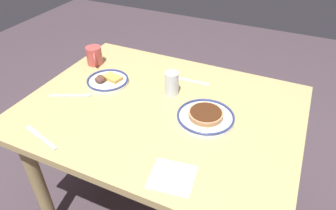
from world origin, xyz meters
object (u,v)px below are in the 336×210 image
Objects in this scene: coffee_mug at (94,56)px; paper_napkin at (172,177)px; plate_center_pancakes at (206,116)px; drinking_glass at (172,84)px; tea_spoon at (185,79)px; fork_near at (71,96)px; butter_knife at (41,137)px; plate_near_main at (107,80)px.

paper_napkin is (-0.72, 0.56, -0.05)m from coffee_mug.
plate_center_pancakes is 2.20× the size of drinking_glass.
coffee_mug is 0.91m from paper_napkin.
plate_center_pancakes is 0.32m from tea_spoon.
fork_near is at bearing 39.47° from tea_spoon.
drinking_glass reaches higher than coffee_mug.
butter_knife is at bearing 106.49° from fork_near.
butter_knife is (-0.08, 0.28, -0.00)m from fork_near.
fork_near reaches higher than paper_napkin.
coffee_mug is 0.51m from drinking_glass.
plate_center_pancakes reaches higher than paper_napkin.
tea_spoon reaches higher than fork_near.
tea_spoon is (-0.01, -0.14, -0.05)m from drinking_glass.
tea_spoon is (-0.35, -0.64, 0.00)m from butter_knife.
fork_near is 0.29m from butter_knife.
plate_near_main is 0.23m from coffee_mug.
fork_near is (0.64, 0.11, -0.01)m from plate_center_pancakes.
tea_spoon is at bearing -151.12° from plate_near_main.
drinking_glass is at bearing -152.47° from fork_near.
fork_near is (-0.08, 0.31, -0.05)m from coffee_mug.
fork_near is (0.64, -0.25, 0.00)m from paper_napkin.
coffee_mug is at bearing -74.51° from butter_knife.
drinking_glass is at bearing -124.10° from butter_knife.
plate_near_main is 1.03× the size of tea_spoon.
plate_center_pancakes is at bearing 127.71° from tea_spoon.
tea_spoon is at bearing -174.48° from coffee_mug.
drinking_glass is at bearing 84.41° from tea_spoon.
paper_napkin is at bearing 142.14° from coffee_mug.
plate_center_pancakes is 0.75m from coffee_mug.
paper_napkin is 0.55m from butter_knife.
coffee_mug is 0.52× the size of tea_spoon.
butter_knife is (-0.16, 0.59, -0.05)m from coffee_mug.
plate_center_pancakes is 2.35× the size of coffee_mug.
fork_near is (0.09, 0.17, -0.01)m from plate_near_main.
coffee_mug is at bearing -38.97° from plate_near_main.
paper_napkin is at bearing 158.80° from fork_near.
plate_near_main is at bearing 141.03° from coffee_mug.
paper_napkin is (-0.00, 0.35, -0.01)m from plate_center_pancakes.
drinking_glass reaches higher than butter_knife.
paper_napkin is at bearing 90.18° from plate_center_pancakes.
drinking_glass reaches higher than fork_near.
butter_knife is (0.34, 0.50, -0.05)m from drinking_glass.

